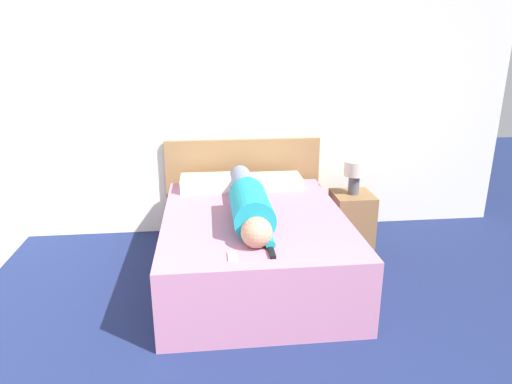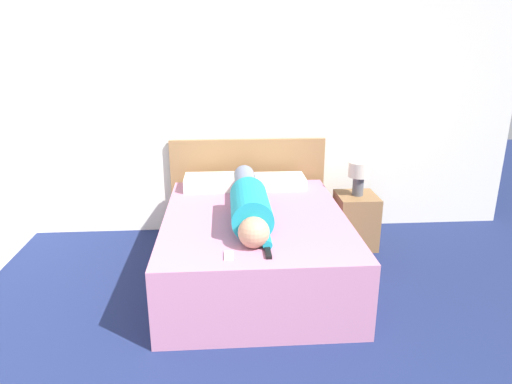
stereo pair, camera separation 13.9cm
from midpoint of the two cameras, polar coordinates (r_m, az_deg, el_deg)
The scene contains 10 objects.
wall_back at distance 4.83m, azimuth -2.84°, elevation 10.09°, with size 5.78×0.06×2.60m.
bed at distance 3.98m, azimuth -1.24°, elevation -6.81°, with size 1.53×1.97×0.59m.
headboard at distance 4.93m, azimuth -2.41°, elevation 0.81°, with size 1.65×0.04×1.01m.
nightstand at distance 4.74m, azimuth 11.01°, elevation -3.32°, with size 0.39×0.42×0.54m.
table_lamp at distance 4.58m, azimuth 11.37°, elevation 2.39°, with size 0.21×0.21×0.34m.
person_lying at distance 3.75m, azimuth -1.95°, elevation -1.36°, with size 0.31×1.63×0.31m.
pillow_near_headboard at distance 4.55m, azimuth -6.98°, elevation 1.13°, with size 0.52×0.34×0.13m.
pillow_second at distance 4.59m, azimuth 1.66°, elevation 1.34°, with size 0.49×0.34×0.11m.
tv_remote at distance 3.16m, azimuth 0.71°, elevation -7.62°, with size 0.04×0.15×0.02m.
cell_phone at distance 3.14m, azimuth -4.24°, elevation -8.00°, with size 0.06×0.13×0.01m.
Camera 1 is at (-0.36, -1.21, 1.98)m, focal length 32.00 mm.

